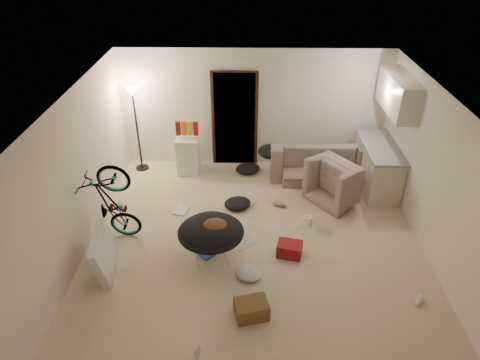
{
  "coord_description": "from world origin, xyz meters",
  "views": [
    {
      "loc": [
        -0.15,
        -5.34,
        4.63
      ],
      "look_at": [
        -0.25,
        0.6,
        0.98
      ],
      "focal_mm": 32.0,
      "sensor_mm": 36.0,
      "label": 1
    }
  ],
  "objects_px": {
    "floor_lamp": "(135,112)",
    "mini_fridge": "(188,155)",
    "tv_box": "(103,252)",
    "kitchen_counter": "(377,168)",
    "saucer_chair": "(211,237)",
    "juicer": "(307,220)",
    "drink_case_a": "(251,309)",
    "armchair": "(343,183)",
    "drink_case_b": "(290,249)",
    "sofa": "(316,163)",
    "bicycle": "(115,220)"
  },
  "relations": [
    {
      "from": "floor_lamp",
      "to": "mini_fridge",
      "type": "height_order",
      "value": "floor_lamp"
    },
    {
      "from": "floor_lamp",
      "to": "tv_box",
      "type": "height_order",
      "value": "floor_lamp"
    },
    {
      "from": "kitchen_counter",
      "to": "saucer_chair",
      "type": "relative_size",
      "value": 1.47
    },
    {
      "from": "juicer",
      "to": "tv_box",
      "type": "bearing_deg",
      "value": -160.35
    },
    {
      "from": "kitchen_counter",
      "to": "drink_case_a",
      "type": "distance_m",
      "value": 4.18
    },
    {
      "from": "drink_case_a",
      "to": "tv_box",
      "type": "bearing_deg",
      "value": 144.02
    },
    {
      "from": "floor_lamp",
      "to": "juicer",
      "type": "xyz_separation_m",
      "value": [
        3.34,
        -1.94,
        -1.21
      ]
    },
    {
      "from": "armchair",
      "to": "juicer",
      "type": "height_order",
      "value": "armchair"
    },
    {
      "from": "saucer_chair",
      "to": "juicer",
      "type": "height_order",
      "value": "saucer_chair"
    },
    {
      "from": "tv_box",
      "to": "floor_lamp",
      "type": "bearing_deg",
      "value": 82.77
    },
    {
      "from": "armchair",
      "to": "juicer",
      "type": "xyz_separation_m",
      "value": [
        -0.77,
        -0.9,
        -0.21
      ]
    },
    {
      "from": "saucer_chair",
      "to": "drink_case_b",
      "type": "xyz_separation_m",
      "value": [
        1.24,
        0.1,
        -0.32
      ]
    },
    {
      "from": "saucer_chair",
      "to": "drink_case_b",
      "type": "bearing_deg",
      "value": 4.65
    },
    {
      "from": "tv_box",
      "to": "juicer",
      "type": "distance_m",
      "value": 3.44
    },
    {
      "from": "kitchen_counter",
      "to": "sofa",
      "type": "xyz_separation_m",
      "value": [
        -1.12,
        0.45,
        -0.16
      ]
    },
    {
      "from": "sofa",
      "to": "drink_case_a",
      "type": "relative_size",
      "value": 4.43
    },
    {
      "from": "kitchen_counter",
      "to": "juicer",
      "type": "bearing_deg",
      "value": -139.2
    },
    {
      "from": "drink_case_a",
      "to": "drink_case_b",
      "type": "relative_size",
      "value": 1.13
    },
    {
      "from": "kitchen_counter",
      "to": "tv_box",
      "type": "height_order",
      "value": "kitchen_counter"
    },
    {
      "from": "bicycle",
      "to": "juicer",
      "type": "xyz_separation_m",
      "value": [
        3.24,
        0.45,
        -0.3
      ]
    },
    {
      "from": "saucer_chair",
      "to": "tv_box",
      "type": "distance_m",
      "value": 1.64
    },
    {
      "from": "bicycle",
      "to": "armchair",
      "type": "bearing_deg",
      "value": -68.9
    },
    {
      "from": "kitchen_counter",
      "to": "bicycle",
      "type": "xyz_separation_m",
      "value": [
        -4.73,
        -1.74,
        -0.04
      ]
    },
    {
      "from": "kitchen_counter",
      "to": "juicer",
      "type": "height_order",
      "value": "kitchen_counter"
    },
    {
      "from": "kitchen_counter",
      "to": "bicycle",
      "type": "distance_m",
      "value": 5.04
    },
    {
      "from": "kitchen_counter",
      "to": "drink_case_b",
      "type": "distance_m",
      "value": 2.82
    },
    {
      "from": "kitchen_counter",
      "to": "sofa",
      "type": "height_order",
      "value": "kitchen_counter"
    },
    {
      "from": "sofa",
      "to": "tv_box",
      "type": "relative_size",
      "value": 2.04
    },
    {
      "from": "sofa",
      "to": "saucer_chair",
      "type": "height_order",
      "value": "saucer_chair"
    },
    {
      "from": "floor_lamp",
      "to": "kitchen_counter",
      "type": "relative_size",
      "value": 1.21
    },
    {
      "from": "juicer",
      "to": "sofa",
      "type": "bearing_deg",
      "value": 77.75
    },
    {
      "from": "armchair",
      "to": "saucer_chair",
      "type": "bearing_deg",
      "value": 90.34
    },
    {
      "from": "armchair",
      "to": "mini_fridge",
      "type": "bearing_deg",
      "value": 36.35
    },
    {
      "from": "tv_box",
      "to": "drink_case_a",
      "type": "distance_m",
      "value": 2.42
    },
    {
      "from": "sofa",
      "to": "drink_case_a",
      "type": "xyz_separation_m",
      "value": [
        -1.37,
        -3.79,
        -0.16
      ]
    },
    {
      "from": "floor_lamp",
      "to": "saucer_chair",
      "type": "distance_m",
      "value": 3.43
    },
    {
      "from": "bicycle",
      "to": "drink_case_b",
      "type": "relative_size",
      "value": 3.95
    },
    {
      "from": "armchair",
      "to": "bicycle",
      "type": "relative_size",
      "value": 0.62
    },
    {
      "from": "kitchen_counter",
      "to": "saucer_chair",
      "type": "xyz_separation_m",
      "value": [
        -3.11,
        -2.19,
        -0.01
      ]
    },
    {
      "from": "armchair",
      "to": "tv_box",
      "type": "distance_m",
      "value": 4.5
    },
    {
      "from": "tv_box",
      "to": "drink_case_b",
      "type": "distance_m",
      "value": 2.89
    },
    {
      "from": "sofa",
      "to": "tv_box",
      "type": "distance_m",
      "value": 4.63
    },
    {
      "from": "drink_case_b",
      "to": "juicer",
      "type": "bearing_deg",
      "value": 78.16
    },
    {
      "from": "bicycle",
      "to": "juicer",
      "type": "relative_size",
      "value": 6.21
    },
    {
      "from": "saucer_chair",
      "to": "drink_case_b",
      "type": "height_order",
      "value": "saucer_chair"
    },
    {
      "from": "juicer",
      "to": "bicycle",
      "type": "bearing_deg",
      "value": -172.14
    },
    {
      "from": "armchair",
      "to": "sofa",
      "type": "bearing_deg",
      "value": -11.54
    },
    {
      "from": "mini_fridge",
      "to": "drink_case_b",
      "type": "relative_size",
      "value": 2.01
    },
    {
      "from": "tv_box",
      "to": "drink_case_a",
      "type": "bearing_deg",
      "value": -30.78
    },
    {
      "from": "bicycle",
      "to": "mini_fridge",
      "type": "distance_m",
      "value": 2.47
    }
  ]
}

